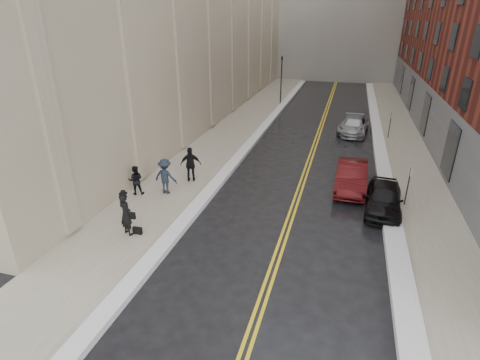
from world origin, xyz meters
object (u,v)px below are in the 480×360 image
Objects in this scene: car_silver_far at (354,125)px; pedestrian_c at (191,164)px; car_maroon at (351,176)px; car_silver_near at (353,126)px; car_black at (384,198)px; pedestrian_a at (136,180)px; pedestrian_b at (165,176)px; pedestrian_main at (126,214)px.

pedestrian_c reaches higher than car_silver_far.
car_maroon is 1.03× the size of car_silver_near.
pedestrian_a is (-12.65, -1.94, 0.24)m from car_black.
pedestrian_b is at bearing -169.14° from car_black.
car_maroon is 2.89× the size of pedestrian_a.
car_black is at bearing 163.97° from pedestrian_a.
car_silver_far is 2.44× the size of pedestrian_main.
pedestrian_c is at bearing -123.67° from car_silver_near.
car_black is 13.67m from car_silver_near.
pedestrian_a is 0.79× the size of pedestrian_c.
pedestrian_b is 2.01m from pedestrian_c.
car_black reaches higher than car_silver_near.
pedestrian_b is (-9.57, -3.69, 0.36)m from car_maroon.
car_silver_far is 2.46× the size of pedestrian_b.
pedestrian_c is (-8.93, -13.44, 0.50)m from car_silver_far.
car_silver_near is (-1.60, 13.58, -0.06)m from car_black.
pedestrian_main is 4.28m from pedestrian_b.
pedestrian_c is (2.14, 2.46, 0.21)m from pedestrian_a.
car_maroon is 0.97× the size of car_silver_far.
car_silver_far reaches higher than car_silver_near.
pedestrian_b reaches higher than pedestrian_a.
car_black is 12.80m from pedestrian_a.
pedestrian_main is (-9.31, -7.97, 0.36)m from car_maroon.
car_silver_far is at bearing -149.58° from pedestrian_a.
car_maroon reaches higher than car_silver_far.
pedestrian_b reaches higher than car_silver_near.
pedestrian_main is at bearing 65.76° from pedestrian_c.
pedestrian_c is at bearing -155.73° from pedestrian_a.
car_maroon is 9.10m from pedestrian_c.
pedestrian_b is (-9.57, -14.96, 0.47)m from car_silver_near.
car_maroon is 11.65m from car_silver_far.
car_silver_near is 21.37m from pedestrian_main.
pedestrian_b is (-11.17, -1.38, 0.41)m from car_black.
car_silver_near is at bearing -120.61° from pedestrian_b.
pedestrian_a reaches higher than car_maroon.
pedestrian_a is 1.59m from pedestrian_b.
car_maroon is at bearing -83.25° from car_silver_far.
pedestrian_a reaches higher than car_silver_far.
car_silver_near is (0.00, 11.27, -0.11)m from car_maroon.
car_silver_far is 21.72m from pedestrian_main.
pedestrian_main is (-9.32, -19.62, 0.46)m from car_silver_far.
car_silver_near is 15.82m from pedestrian_c.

